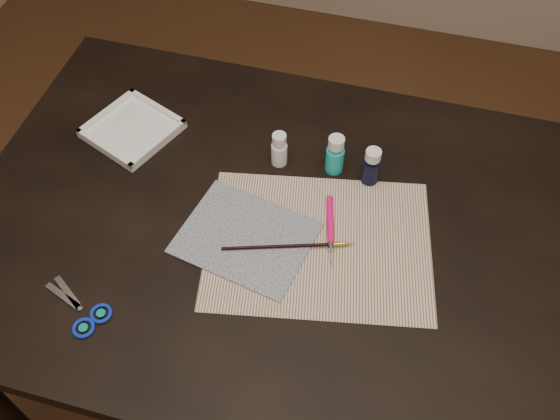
% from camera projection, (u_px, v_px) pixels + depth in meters
% --- Properties ---
extents(ground, '(3.50, 3.50, 0.02)m').
position_uv_depth(ground, '(280.00, 372.00, 1.87)').
color(ground, '#422614').
rests_on(ground, ground).
extents(table, '(1.30, 0.90, 0.75)m').
position_uv_depth(table, '(280.00, 312.00, 1.56)').
color(table, black).
rests_on(table, ground).
extents(paper, '(0.50, 0.42, 0.00)m').
position_uv_depth(paper, '(319.00, 244.00, 1.24)').
color(paper, silver).
rests_on(paper, table).
extents(canvas, '(0.29, 0.25, 0.00)m').
position_uv_depth(canvas, '(246.00, 237.00, 1.24)').
color(canvas, black).
rests_on(canvas, paper).
extents(paint_bottle_white, '(0.04, 0.04, 0.08)m').
position_uv_depth(paint_bottle_white, '(279.00, 149.00, 1.33)').
color(paint_bottle_white, white).
rests_on(paint_bottle_white, table).
extents(paint_bottle_cyan, '(0.04, 0.04, 0.10)m').
position_uv_depth(paint_bottle_cyan, '(335.00, 154.00, 1.32)').
color(paint_bottle_cyan, '#17B5BD').
rests_on(paint_bottle_cyan, table).
extents(paint_bottle_navy, '(0.05, 0.05, 0.09)m').
position_uv_depth(paint_bottle_navy, '(371.00, 166.00, 1.30)').
color(paint_bottle_navy, black).
rests_on(paint_bottle_navy, table).
extents(paintbrush, '(0.25, 0.09, 0.01)m').
position_uv_depth(paintbrush, '(289.00, 246.00, 1.22)').
color(paintbrush, black).
rests_on(paintbrush, canvas).
extents(craft_knife, '(0.05, 0.17, 0.01)m').
position_uv_depth(craft_knife, '(330.00, 231.00, 1.25)').
color(craft_knife, '#FF0A6F').
rests_on(craft_knife, paper).
extents(scissors, '(0.18, 0.13, 0.01)m').
position_uv_depth(scissors, '(73.00, 306.00, 1.15)').
color(scissors, silver).
rests_on(scissors, table).
extents(palette_tray, '(0.23, 0.23, 0.02)m').
position_uv_depth(palette_tray, '(132.00, 129.00, 1.41)').
color(palette_tray, white).
rests_on(palette_tray, table).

